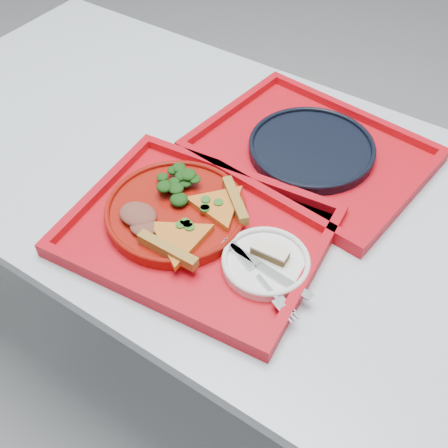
% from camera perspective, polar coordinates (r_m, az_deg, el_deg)
% --- Properties ---
extents(ground, '(10.00, 10.00, 0.00)m').
position_cam_1_polar(ground, '(1.74, -0.17, -13.48)').
color(ground, gray).
rests_on(ground, ground).
extents(table, '(1.60, 0.80, 0.75)m').
position_cam_1_polar(table, '(1.20, -0.24, 2.47)').
color(table, '#A9B2BE').
rests_on(table, ground).
extents(tray_main, '(0.48, 0.39, 0.01)m').
position_cam_1_polar(tray_main, '(1.02, -2.74, -0.98)').
color(tray_main, '#B70914').
rests_on(tray_main, table).
extents(tray_far, '(0.49, 0.40, 0.01)m').
position_cam_1_polar(tray_far, '(1.20, 8.80, 6.99)').
color(tray_far, '#B70914').
rests_on(tray_far, table).
extents(dinner_plate, '(0.26, 0.26, 0.02)m').
position_cam_1_polar(dinner_plate, '(1.04, -4.90, 1.18)').
color(dinner_plate, maroon).
rests_on(dinner_plate, tray_main).
extents(side_plate, '(0.15, 0.15, 0.01)m').
position_cam_1_polar(side_plate, '(0.96, 4.25, -4.06)').
color(side_plate, white).
rests_on(side_plate, tray_main).
extents(navy_plate, '(0.26, 0.26, 0.02)m').
position_cam_1_polar(navy_plate, '(1.19, 8.88, 7.50)').
color(navy_plate, black).
rests_on(navy_plate, tray_far).
extents(pizza_slice_a, '(0.12, 0.13, 0.02)m').
position_cam_1_polar(pizza_slice_a, '(0.97, -4.55, -1.40)').
color(pizza_slice_a, orange).
rests_on(pizza_slice_a, dinner_plate).
extents(pizza_slice_b, '(0.17, 0.17, 0.02)m').
position_cam_1_polar(pizza_slice_b, '(1.03, -0.57, 2.07)').
color(pizza_slice_b, orange).
rests_on(pizza_slice_b, dinner_plate).
extents(salad_heap, '(0.08, 0.07, 0.04)m').
position_cam_1_polar(salad_heap, '(1.07, -5.14, 4.52)').
color(salad_heap, black).
rests_on(salad_heap, dinner_plate).
extents(meat_portion, '(0.07, 0.06, 0.02)m').
position_cam_1_polar(meat_portion, '(1.02, -8.73, 0.97)').
color(meat_portion, brown).
rests_on(meat_portion, dinner_plate).
extents(dessert_bar, '(0.07, 0.03, 0.02)m').
position_cam_1_polar(dessert_bar, '(0.96, 4.70, -2.87)').
color(dessert_bar, '#452D17').
rests_on(dessert_bar, side_plate).
extents(knife, '(0.19, 0.03, 0.01)m').
position_cam_1_polar(knife, '(0.94, 4.26, -4.54)').
color(knife, silver).
rests_on(knife, side_plate).
extents(fork, '(0.18, 0.10, 0.01)m').
position_cam_1_polar(fork, '(0.94, 3.38, -5.11)').
color(fork, silver).
rests_on(fork, side_plate).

